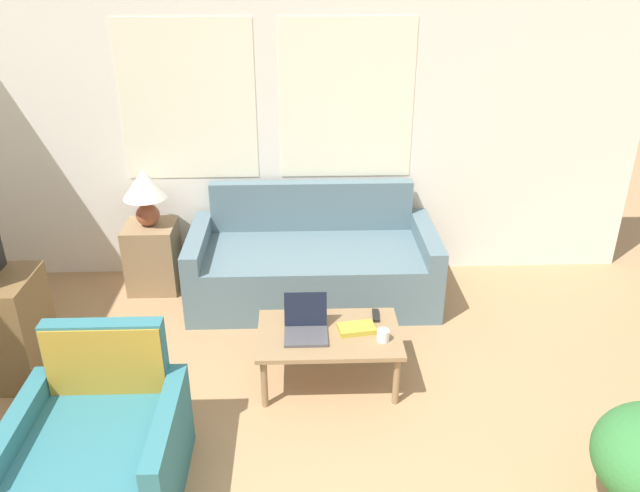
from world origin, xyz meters
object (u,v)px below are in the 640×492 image
Objects in this scene: laptop at (306,326)px; tv_remote at (376,315)px; couch at (313,265)px; armchair at (101,449)px; cup_navy at (383,335)px; book_red at (357,329)px; coffee_table at (329,338)px; table_lamp at (145,190)px.

laptop reaches higher than tv_remote.
couch reaches higher than armchair.
laptop is at bearing 168.53° from cup_navy.
armchair is 1.70m from book_red.
couch is 24.75× the size of cup_navy.
book_red is 0.22m from tv_remote.
armchair reaches higher than book_red.
laptop is 0.51m from cup_navy.
laptop is at bearing -158.84° from tv_remote.
coffee_table is at bearing 0.86° from laptop.
cup_navy is (0.34, -0.10, 0.08)m from coffee_table.
table_lamp is 1.66× the size of laptop.
armchair is 1.79m from cup_navy.
tv_remote is at bearing 49.39° from book_red.
laptop reaches higher than coffee_table.
armchair is at bearing -148.16° from book_red.
cup_navy is at bearing -16.64° from coffee_table.
table_lamp reaches higher than book_red.
armchair is at bearing -141.51° from laptop.
laptop is 0.52m from tv_remote.
book_red is (0.26, -1.18, 0.13)m from couch.
armchair is at bearing -85.35° from table_lamp.
laptop is (-0.15, -0.00, 0.10)m from coffee_table.
tv_remote is (0.41, -1.01, 0.12)m from couch.
tv_remote reaches higher than coffee_table.
couch is 1.21m from laptop.
tv_remote is at bearing -33.72° from table_lamp.
tv_remote is at bearing -67.96° from couch.
armchair is 1.54m from coffee_table.
book_red is (-0.16, 0.12, -0.02)m from cup_navy.
tv_remote is (0.15, 0.17, -0.01)m from book_red.
book_red is at bearing 143.87° from cup_navy.
couch is 1.37m from cup_navy.
laptop is at bearing -46.71° from table_lamp.
table_lamp is 2.17m from book_red.
book_red is at bearing -130.61° from tv_remote.
table_lamp reaches higher than cup_navy.
cup_navy is (0.42, -1.30, 0.15)m from couch.
coffee_table is 0.19m from book_red.
cup_navy is at bearing -87.37° from tv_remote.
armchair reaches higher than laptop.
coffee_table is 6.17× the size of tv_remote.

